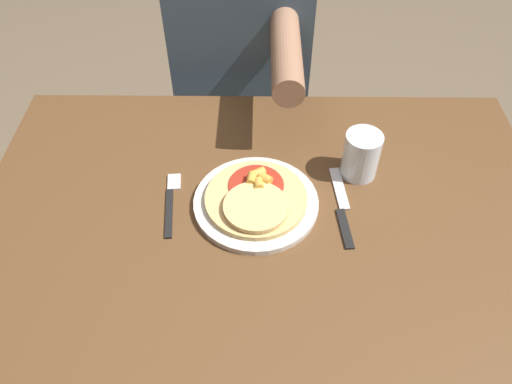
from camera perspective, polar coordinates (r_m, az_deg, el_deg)
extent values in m
plane|color=brown|center=(1.66, 0.69, -19.04)|extent=(8.00, 8.00, 0.00)
cube|color=brown|center=(1.04, 1.04, -3.11)|extent=(1.20, 0.80, 0.03)
cylinder|color=brown|center=(1.63, -18.59, -1.76)|extent=(0.06, 0.06, 0.71)
cylinder|color=brown|center=(1.63, 20.13, -2.02)|extent=(0.06, 0.06, 0.71)
cylinder|color=beige|center=(1.04, 0.00, -1.23)|extent=(0.26, 0.26, 0.01)
cylinder|color=tan|center=(1.03, 0.00, -0.75)|extent=(0.21, 0.21, 0.01)
cylinder|color=#9E2819|center=(1.04, 0.02, 0.83)|extent=(0.12, 0.12, 0.00)
cylinder|color=#DDB771|center=(0.99, -0.02, -1.68)|extent=(0.13, 0.13, 0.01)
cylinder|color=gold|center=(1.04, -0.49, 1.53)|extent=(0.02, 0.03, 0.02)
cylinder|color=gold|center=(1.03, 0.29, 0.91)|extent=(0.02, 0.03, 0.02)
cylinder|color=gold|center=(1.04, 1.19, 1.53)|extent=(0.03, 0.03, 0.02)
cylinder|color=gold|center=(1.05, 0.37, 2.21)|extent=(0.03, 0.03, 0.02)
cube|color=black|center=(1.04, -9.90, -2.36)|extent=(0.03, 0.13, 0.00)
cube|color=silver|center=(1.10, -9.33, 1.14)|extent=(0.03, 0.05, 0.00)
cube|color=black|center=(1.02, 10.12, -4.13)|extent=(0.03, 0.10, 0.00)
cube|color=silver|center=(1.09, 9.49, 0.44)|extent=(0.03, 0.12, 0.00)
cylinder|color=silver|center=(1.09, 11.92, 4.16)|extent=(0.08, 0.08, 0.11)
cylinder|color=#2D2D38|center=(1.79, -4.05, 1.96)|extent=(0.11, 0.11, 0.49)
cylinder|color=#2D2D38|center=(1.79, 1.37, 1.93)|extent=(0.11, 0.11, 0.49)
cube|color=#3D5166|center=(1.46, -1.71, 16.46)|extent=(0.38, 0.22, 0.56)
cylinder|color=#8E664C|center=(1.17, 3.49, 15.45)|extent=(0.07, 0.30, 0.07)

